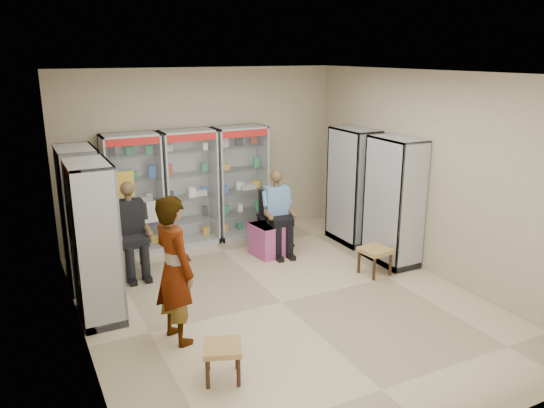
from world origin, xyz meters
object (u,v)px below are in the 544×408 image
office_chair (275,221)px  pink_trunk (270,239)px  cabinet_back_mid (190,188)px  cabinet_left_near (95,242)px  standing_man (175,270)px  cabinet_left_far (82,218)px  cabinet_right_near (394,202)px  woven_stool_a (375,261)px  cabinet_back_right (241,183)px  cabinet_right_far (353,186)px  cabinet_back_left (134,195)px  seated_shopkeeper (276,214)px  wooden_chair (130,242)px  woven_stool_b (223,362)px

office_chair → pink_trunk: (-0.15, -0.14, -0.25)m
cabinet_back_mid → cabinet_left_near: size_ratio=1.00×
cabinet_back_mid → standing_man: bearing=-111.3°
cabinet_left_far → cabinet_left_near: bearing=-0.0°
cabinet_right_near → cabinet_left_near: bearing=87.4°
woven_stool_a → cabinet_back_right: bearing=113.5°
cabinet_right_far → cabinet_left_near: same height
cabinet_back_left → cabinet_right_near: size_ratio=1.00×
cabinet_back_mid → cabinet_right_far: same height
seated_shopkeeper → pink_trunk: size_ratio=2.36×
cabinet_back_mid → cabinet_back_right: (0.95, 0.00, 0.00)m
cabinet_right_near → standing_man: (-3.75, -0.79, -0.13)m
wooden_chair → woven_stool_b: size_ratio=2.45×
cabinet_left_near → cabinet_right_far: bearing=101.4°
seated_shopkeeper → woven_stool_b: bearing=-119.5°
cabinet_left_far → woven_stool_a: (3.93, -1.59, -0.79)m
cabinet_back_left → cabinet_back_right: 1.90m
cabinet_back_right → woven_stool_a: bearing=-66.5°
cabinet_left_near → cabinet_back_right: bearing=125.7°
woven_stool_b → office_chair: bearing=54.8°
office_chair → woven_stool_b: size_ratio=2.68×
cabinet_back_right → cabinet_left_far: size_ratio=1.00×
cabinet_left_near → woven_stool_a: bearing=82.9°
wooden_chair → standing_man: standing_man is taller
cabinet_back_left → woven_stool_a: cabinet_back_left is taller
woven_stool_a → woven_stool_b: 3.38m
seated_shopkeeper → cabinet_back_right: bearing=107.8°
cabinet_right_far → pink_trunk: cabinet_right_far is taller
cabinet_right_far → office_chair: size_ratio=1.95×
cabinet_left_near → pink_trunk: 3.12m
cabinet_left_far → woven_stool_a: 4.31m
cabinet_right_far → seated_shopkeeper: cabinet_right_far is taller
standing_man → woven_stool_a: bearing=-93.6°
cabinet_back_mid → office_chair: size_ratio=1.95×
cabinet_right_near → seated_shopkeeper: cabinet_right_near is taller
office_chair → seated_shopkeeper: size_ratio=0.79×
cabinet_left_far → standing_man: 2.21m
cabinet_right_near → cabinet_left_far: same height
cabinet_left_far → wooden_chair: cabinet_left_far is taller
cabinet_back_right → wooden_chair: 2.33m
cabinet_left_near → pink_trunk: size_ratio=3.61×
cabinet_right_far → seated_shopkeeper: (-1.42, 0.14, -0.35)m
office_chair → pink_trunk: office_chair is taller
wooden_chair → cabinet_right_far: bearing=-6.0°
cabinet_right_near → woven_stool_a: bearing=118.4°
cabinet_back_left → cabinet_back_mid: same height
woven_stool_b → standing_man: (-0.18, 0.97, 0.68)m
office_chair → woven_stool_b: bearing=-119.1°
woven_stool_a → standing_man: (-3.22, -0.50, 0.67)m
cabinet_right_near → woven_stool_a: 1.00m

